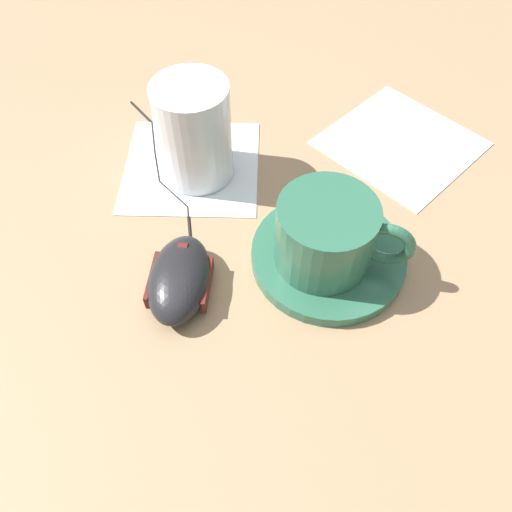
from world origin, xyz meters
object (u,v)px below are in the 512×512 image
at_px(drinking_glass, 194,132).
at_px(computer_mouse, 180,279).
at_px(saucer, 328,256).
at_px(coffee_cup, 332,234).

bearing_deg(drinking_glass, computer_mouse, -104.78).
xyz_separation_m(saucer, drinking_glass, (-0.10, 0.15, 0.05)).
bearing_deg(drinking_glass, coffee_cup, -56.16).
relative_size(coffee_cup, computer_mouse, 1.04).
xyz_separation_m(coffee_cup, computer_mouse, (-0.14, 0.00, -0.03)).
distance_m(coffee_cup, drinking_glass, 0.18).
relative_size(coffee_cup, drinking_glass, 1.04).
height_order(saucer, computer_mouse, computer_mouse).
xyz_separation_m(coffee_cup, drinking_glass, (-0.10, 0.15, 0.01)).
bearing_deg(drinking_glass, saucer, -54.84).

